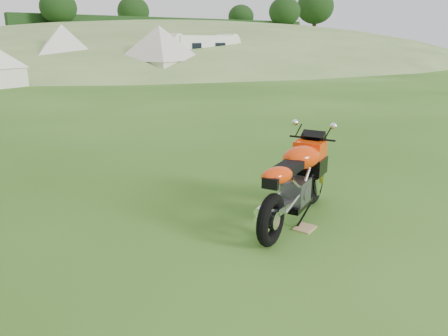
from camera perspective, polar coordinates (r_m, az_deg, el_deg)
ground at (r=5.08m, az=-0.58°, el=-7.19°), size 120.00×120.00×0.00m
hillside at (r=51.32m, az=-5.39°, el=14.12°), size 80.00×64.00×8.00m
hedgerow at (r=51.32m, az=-5.39°, el=14.12°), size 36.00×1.20×8.60m
sport_motorcycle at (r=5.00m, az=9.37°, el=-1.09°), size 1.86×1.17×1.10m
plywood_board at (r=5.01m, az=10.51°, el=-7.71°), size 0.29×0.26×0.02m
tent_mid at (r=26.99m, az=-20.17°, el=14.10°), size 3.76×3.76×2.75m
tent_right at (r=24.74m, az=-8.39°, el=14.71°), size 4.02×4.02×2.71m
caravan at (r=27.58m, az=-3.09°, el=14.61°), size 4.95×2.24×2.31m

